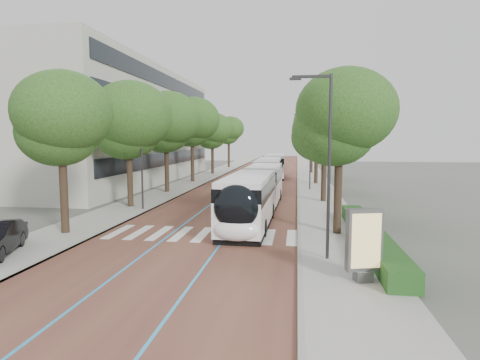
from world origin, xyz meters
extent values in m
plane|color=#51544C|center=(0.00, 0.00, 0.00)|extent=(160.00, 160.00, 0.00)
cube|color=#552D26|center=(0.00, 40.00, 0.01)|extent=(11.00, 140.00, 0.02)
cube|color=#9C9993|center=(-7.50, 40.00, 0.06)|extent=(4.00, 140.00, 0.12)
cube|color=#9C9993|center=(7.50, 40.00, 0.06)|extent=(4.00, 140.00, 0.12)
cube|color=gray|center=(-5.60, 40.00, 0.06)|extent=(0.20, 140.00, 0.14)
cube|color=gray|center=(5.60, 40.00, 0.06)|extent=(0.20, 140.00, 0.14)
cube|color=silver|center=(-4.80, 1.00, 0.03)|extent=(0.55, 3.60, 0.01)
cube|color=silver|center=(-3.55, 1.00, 0.03)|extent=(0.55, 3.60, 0.01)
cube|color=silver|center=(-2.30, 1.00, 0.03)|extent=(0.55, 3.60, 0.01)
cube|color=silver|center=(-1.05, 1.00, 0.03)|extent=(0.55, 3.60, 0.01)
cube|color=silver|center=(0.20, 1.00, 0.03)|extent=(0.55, 3.60, 0.01)
cube|color=silver|center=(1.45, 1.00, 0.03)|extent=(0.55, 3.60, 0.01)
cube|color=silver|center=(2.70, 1.00, 0.03)|extent=(0.55, 3.60, 0.01)
cube|color=silver|center=(3.95, 1.00, 0.03)|extent=(0.55, 3.60, 0.01)
cube|color=silver|center=(5.20, 1.00, 0.03)|extent=(0.55, 3.60, 0.01)
cube|color=#2992CF|center=(-1.60, 40.00, 0.02)|extent=(0.12, 126.00, 0.01)
cube|color=#2992CF|center=(1.60, 40.00, 0.02)|extent=(0.12, 126.00, 0.01)
cube|color=#B4B3A7|center=(-19.50, 28.00, 7.00)|extent=(18.00, 40.00, 14.00)
cube|color=black|center=(-10.45, 28.00, 3.00)|extent=(0.12, 38.00, 1.60)
cube|color=black|center=(-10.45, 28.00, 6.20)|extent=(0.12, 38.00, 1.60)
cube|color=black|center=(-10.45, 28.00, 9.40)|extent=(0.12, 38.00, 1.60)
cube|color=black|center=(-10.45, 28.00, 12.40)|extent=(0.12, 38.00, 1.60)
cube|color=#184317|center=(9.10, 0.00, 0.52)|extent=(1.20, 14.00, 0.80)
cylinder|color=#2D2D2F|center=(6.80, -3.00, 4.12)|extent=(0.14, 0.14, 8.00)
cube|color=#2D2D2F|center=(6.00, -3.00, 8.02)|extent=(1.70, 0.12, 0.12)
cube|color=#2D2D2F|center=(5.30, -3.00, 7.94)|extent=(0.50, 0.20, 0.10)
cylinder|color=#2D2D2F|center=(6.80, 22.00, 4.12)|extent=(0.14, 0.14, 8.00)
cube|color=#2D2D2F|center=(6.00, 22.00, 8.02)|extent=(1.70, 0.12, 0.12)
cube|color=#2D2D2F|center=(5.30, 22.00, 7.94)|extent=(0.50, 0.20, 0.10)
cylinder|color=#2D2D2F|center=(-6.10, 8.00, 4.12)|extent=(0.14, 0.14, 8.00)
cylinder|color=black|center=(-7.50, 0.00, 2.22)|extent=(0.44, 0.44, 4.44)
ellipsoid|color=#1D4315|center=(-7.50, 0.00, 6.25)|extent=(5.28, 5.28, 4.49)
cylinder|color=black|center=(-7.50, 9.00, 2.32)|extent=(0.44, 0.44, 4.65)
ellipsoid|color=#1D4315|center=(-7.50, 9.00, 6.55)|extent=(6.28, 6.28, 5.34)
cylinder|color=black|center=(-7.50, 18.00, 2.41)|extent=(0.44, 0.44, 4.82)
ellipsoid|color=#1D4315|center=(-7.50, 18.00, 6.79)|extent=(6.36, 6.36, 5.41)
cylinder|color=black|center=(-7.50, 28.00, 2.57)|extent=(0.44, 0.44, 5.14)
ellipsoid|color=#1D4315|center=(-7.50, 28.00, 7.24)|extent=(6.38, 6.38, 5.42)
cylinder|color=black|center=(-7.50, 40.00, 2.27)|extent=(0.44, 0.44, 4.54)
ellipsoid|color=#1D4315|center=(-7.50, 40.00, 6.40)|extent=(5.65, 5.65, 4.80)
cylinder|color=black|center=(-7.50, 55.00, 2.43)|extent=(0.44, 0.44, 4.86)
ellipsoid|color=#1D4315|center=(-7.50, 55.00, 6.84)|extent=(5.34, 5.34, 4.54)
cylinder|color=black|center=(7.70, 2.00, 2.24)|extent=(0.44, 0.44, 4.49)
ellipsoid|color=#1D4315|center=(7.70, 2.00, 6.33)|extent=(5.43, 5.43, 4.61)
cylinder|color=black|center=(7.70, 14.00, 2.15)|extent=(0.44, 0.44, 4.29)
ellipsoid|color=#1D4315|center=(7.70, 14.00, 6.05)|extent=(5.90, 5.90, 5.01)
cylinder|color=black|center=(7.70, 28.00, 2.00)|extent=(0.44, 0.44, 3.99)
ellipsoid|color=#1D4315|center=(7.70, 28.00, 5.62)|extent=(5.90, 5.90, 5.02)
cylinder|color=black|center=(7.70, 44.00, 2.38)|extent=(0.44, 0.44, 4.76)
ellipsoid|color=#1D4315|center=(7.70, 44.00, 6.71)|extent=(5.28, 5.28, 4.49)
cylinder|color=black|center=(2.66, 8.45, 1.77)|extent=(2.32, 0.95, 2.30)
cube|color=white|center=(2.56, 3.32, 1.26)|extent=(2.69, 9.41, 1.82)
cube|color=black|center=(2.56, 3.32, 2.40)|extent=(2.73, 9.22, 0.97)
cube|color=white|center=(2.56, 3.32, 3.04)|extent=(2.64, 9.22, 0.31)
cube|color=black|center=(2.56, 3.32, 0.17)|extent=(2.63, 9.03, 0.35)
cube|color=white|center=(2.75, 12.77, 1.26)|extent=(2.66, 7.79, 1.82)
cube|color=black|center=(2.75, 12.77, 2.40)|extent=(2.69, 7.64, 0.97)
cube|color=white|center=(2.75, 12.77, 3.04)|extent=(2.60, 7.63, 0.31)
cube|color=black|center=(2.75, 12.77, 0.17)|extent=(2.60, 7.48, 0.35)
ellipsoid|color=black|center=(2.46, -1.21, 2.00)|extent=(2.37, 1.15, 2.28)
ellipsoid|color=white|center=(2.46, -1.26, 0.86)|extent=(2.37, 1.05, 1.14)
cylinder|color=black|center=(1.38, 1.06, 0.50)|extent=(0.32, 1.01, 1.00)
cylinder|color=black|center=(3.64, 1.02, 0.50)|extent=(0.32, 1.01, 1.00)
cylinder|color=black|center=(1.65, 14.46, 0.50)|extent=(0.32, 1.01, 1.00)
cylinder|color=black|center=(3.91, 14.41, 0.50)|extent=(0.32, 1.01, 1.00)
cylinder|color=black|center=(1.49, 6.42, 0.50)|extent=(0.32, 1.01, 1.00)
cylinder|color=black|center=(3.75, 6.37, 0.50)|extent=(0.32, 1.01, 1.00)
cube|color=white|center=(2.29, 23.30, 1.26)|extent=(2.66, 12.03, 1.82)
cube|color=black|center=(2.29, 23.30, 2.40)|extent=(2.69, 11.79, 0.97)
cube|color=white|center=(2.29, 23.30, 3.04)|extent=(2.60, 11.79, 0.31)
cube|color=black|center=(2.29, 23.30, 0.17)|extent=(2.60, 11.55, 0.35)
ellipsoid|color=black|center=(2.36, 17.45, 2.00)|extent=(2.36, 1.13, 2.28)
ellipsoid|color=white|center=(2.36, 17.40, 0.86)|extent=(2.36, 1.03, 1.14)
cylinder|color=black|center=(1.20, 19.68, 0.50)|extent=(0.31, 1.00, 1.00)
cylinder|color=black|center=(3.46, 19.71, 0.50)|extent=(0.31, 1.00, 1.00)
cylinder|color=black|center=(1.11, 27.08, 0.50)|extent=(0.31, 1.00, 1.00)
cylinder|color=black|center=(3.37, 27.11, 0.50)|extent=(0.31, 1.00, 1.00)
cube|color=white|center=(2.32, 36.40, 1.26)|extent=(2.96, 12.09, 1.82)
cube|color=black|center=(2.32, 36.40, 2.40)|extent=(2.99, 11.85, 0.97)
cube|color=white|center=(2.32, 36.40, 3.04)|extent=(2.90, 11.85, 0.31)
cube|color=black|center=(2.32, 36.40, 0.17)|extent=(2.89, 11.61, 0.35)
ellipsoid|color=black|center=(2.55, 30.56, 2.00)|extent=(2.39, 1.19, 2.28)
ellipsoid|color=white|center=(2.55, 30.51, 0.86)|extent=(2.39, 1.09, 1.14)
cylinder|color=black|center=(1.33, 32.76, 0.50)|extent=(0.34, 1.01, 1.00)
cylinder|color=black|center=(3.59, 32.85, 0.50)|extent=(0.34, 1.01, 1.00)
cylinder|color=black|center=(1.04, 40.16, 0.50)|extent=(0.34, 1.01, 1.00)
cylinder|color=black|center=(3.30, 40.24, 0.50)|extent=(0.34, 1.01, 1.00)
cube|color=#59595B|center=(7.90, -5.72, 0.32)|extent=(0.72, 0.64, 0.40)
cube|color=#59595B|center=(7.90, -5.72, 1.68)|extent=(1.36, 0.68, 2.32)
cube|color=tan|center=(7.95, -5.91, 1.68)|extent=(1.08, 0.31, 2.02)
camera|label=1|loc=(5.41, -20.64, 5.36)|focal=30.00mm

